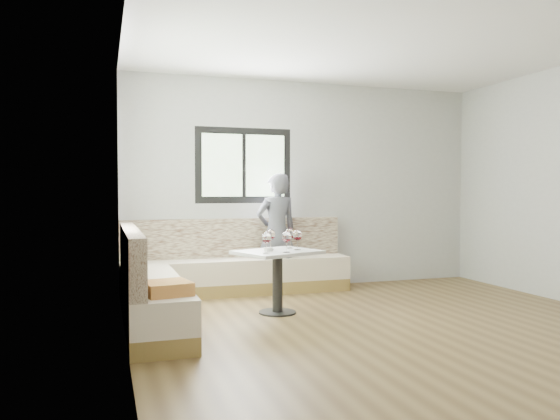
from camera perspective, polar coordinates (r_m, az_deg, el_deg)
name	(u,v)px	position (r m, az deg, el deg)	size (l,w,h in m)	color
room	(390,181)	(5.30, 11.38, 3.03)	(5.01, 5.01, 2.81)	brown
banquette	(204,277)	(6.34, -7.93, -6.92)	(2.90, 2.80, 0.95)	olive
table	(277,266)	(5.87, -0.27, -5.90)	(1.00, 0.89, 0.67)	black
person	(277,233)	(7.09, -0.36, -2.38)	(0.56, 0.37, 1.54)	#4C4C55
olive_ramekin	(268,249)	(5.79, -1.22, -4.12)	(0.10, 0.10, 0.04)	white
wine_glass_a	(266,239)	(5.54, -1.42, -3.00)	(0.10, 0.10, 0.22)	white
wine_glass_b	(287,238)	(5.65, 0.70, -2.91)	(0.10, 0.10, 0.22)	white
wine_glass_c	(298,236)	(5.89, 1.84, -2.71)	(0.10, 0.10, 0.22)	white
wine_glass_d	(271,235)	(5.93, -0.97, -2.67)	(0.10, 0.10, 0.22)	white
wine_glass_e	(290,234)	(6.06, 1.07, -2.57)	(0.10, 0.10, 0.22)	white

